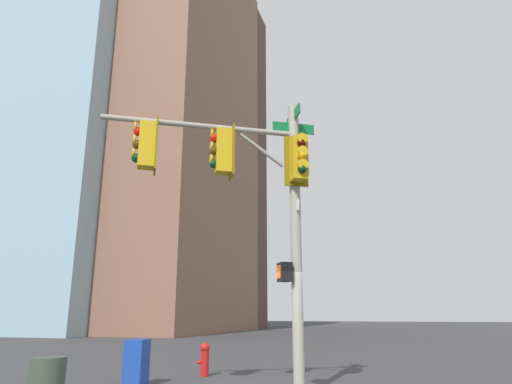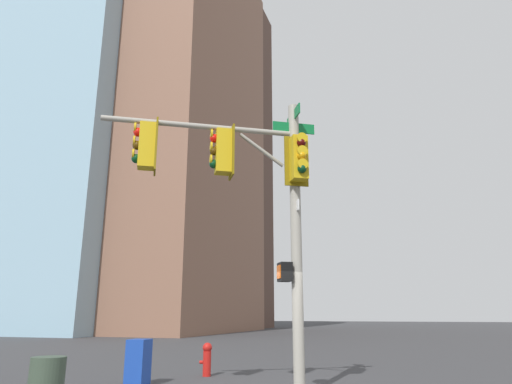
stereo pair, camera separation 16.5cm
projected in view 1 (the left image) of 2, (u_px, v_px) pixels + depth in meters
signal_pole_assembly at (252, 186)px, 10.00m from camera, size 4.13×2.67×6.38m
fire_hydrant at (205, 358)px, 12.45m from camera, size 0.34×0.26×0.87m
newspaper_box at (137, 363)px, 10.75m from camera, size 0.52×0.62×1.05m
building_brick_nearside at (155, 150)px, 57.25m from camera, size 23.81×18.32×42.98m
building_brick_midblock at (141, 130)px, 48.76m from camera, size 19.99×19.56×41.26m
building_glass_tower at (106, 91)px, 57.61m from camera, size 22.66×33.30×57.71m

